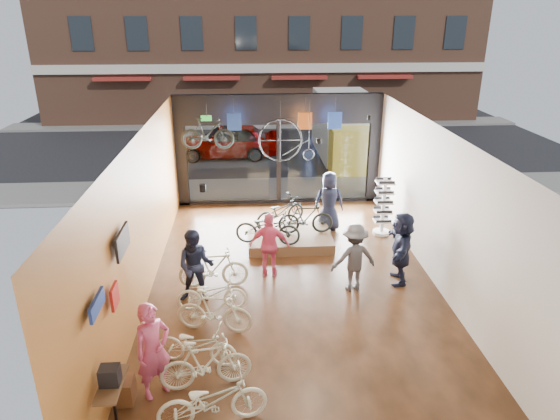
{
  "coord_description": "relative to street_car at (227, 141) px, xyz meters",
  "views": [
    {
      "loc": [
        -1.06,
        -10.62,
        6.31
      ],
      "look_at": [
        -0.26,
        1.4,
        1.51
      ],
      "focal_mm": 32.0,
      "sensor_mm": 36.0,
      "label": 1
    }
  ],
  "objects": [
    {
      "name": "penny_farthing",
      "position": [
        2.25,
        -7.28,
        1.7
      ],
      "size": [
        1.72,
        0.06,
        1.38
      ],
      "primitive_type": null,
      "color": "black",
      "rests_on": "ceiling"
    },
    {
      "name": "street_car",
      "position": [
        0.0,
        0.0,
        0.0
      ],
      "size": [
        4.68,
        1.88,
        1.59
      ],
      "primitive_type": "imported",
      "rotation": [
        0.0,
        0.0,
        -1.57
      ],
      "color": "gray",
      "rests_on": "street_road"
    },
    {
      "name": "floor_bike_4",
      "position": [
        0.05,
        -12.81,
        -0.39
      ],
      "size": [
        1.56,
        0.56,
        0.82
      ],
      "primitive_type": "imported",
      "rotation": [
        0.0,
        0.0,
        1.58
      ],
      "color": "beige",
      "rests_on": "ground_plane"
    },
    {
      "name": "customer_4",
      "position": [
        3.37,
        -8.52,
        0.13
      ],
      "size": [
        0.96,
        0.69,
        1.85
      ],
      "primitive_type": "imported",
      "rotation": [
        0.0,
        0.0,
        3.03
      ],
      "color": "#161C33",
      "rests_on": "ground_plane"
    },
    {
      "name": "floor_bike_1",
      "position": [
        0.09,
        -15.33,
        -0.3
      ],
      "size": [
        1.7,
        0.71,
        0.99
      ],
      "primitive_type": "imported",
      "rotation": [
        0.0,
        0.0,
        1.72
      ],
      "color": "beige",
      "rests_on": "ground_plane"
    },
    {
      "name": "display_bike_left",
      "position": [
        1.43,
        -10.07,
        -0.02
      ],
      "size": [
        1.89,
        0.97,
        0.94
      ],
      "primitive_type": "imported",
      "rotation": [
        0.0,
        0.0,
        1.37
      ],
      "color": "black",
      "rests_on": "display_platform"
    },
    {
      "name": "customer_0",
      "position": [
        -0.77,
        -15.44,
        0.11
      ],
      "size": [
        0.78,
        0.75,
        1.81
      ],
      "primitive_type": "imported",
      "rotation": [
        0.0,
        0.0,
        0.69
      ],
      "color": "#CC4C72",
      "rests_on": "ground_plane"
    },
    {
      "name": "hung_bike",
      "position": [
        -0.26,
        -7.8,
        2.13
      ],
      "size": [
        1.58,
        0.45,
        0.95
      ],
      "primitive_type": "imported",
      "rotation": [
        0.0,
        0.0,
        1.57
      ],
      "color": "black",
      "rests_on": "ceiling"
    },
    {
      "name": "wall_right",
      "position": [
        5.51,
        -12.0,
        1.1
      ],
      "size": [
        0.04,
        12.0,
        3.8
      ],
      "primitive_type": "cube",
      "color": "beige",
      "rests_on": "ground"
    },
    {
      "name": "jersey_mid",
      "position": [
        2.79,
        -6.8,
        2.25
      ],
      "size": [
        0.45,
        0.03,
        0.55
      ],
      "primitive_type": "cube",
      "color": "#CC5919",
      "rests_on": "ceiling"
    },
    {
      "name": "storefront",
      "position": [
        1.99,
        -6.0,
        1.1
      ],
      "size": [
        7.0,
        0.26,
        3.8
      ],
      "primitive_type": null,
      "color": "black",
      "rests_on": "ground"
    },
    {
      "name": "sidewalk_near",
      "position": [
        1.99,
        -4.8,
        -0.74
      ],
      "size": [
        30.0,
        2.4,
        0.12
      ],
      "primitive_type": "cube",
      "color": "slate",
      "rests_on": "ground"
    },
    {
      "name": "display_bike_mid",
      "position": [
        2.55,
        -9.43,
        -0.02
      ],
      "size": [
        1.61,
        0.5,
        0.96
      ],
      "primitive_type": "imported",
      "rotation": [
        0.0,
        0.0,
        1.6
      ],
      "color": "black",
      "rests_on": "display_platform"
    },
    {
      "name": "floor_bike_2",
      "position": [
        -0.13,
        -14.67,
        -0.38
      ],
      "size": [
        1.67,
        0.91,
        0.83
      ],
      "primitive_type": "imported",
      "rotation": [
        0.0,
        0.0,
        1.33
      ],
      "color": "beige",
      "rests_on": "ground_plane"
    },
    {
      "name": "jersey_left",
      "position": [
        0.52,
        -6.8,
        2.25
      ],
      "size": [
        0.45,
        0.03,
        0.55
      ],
      "primitive_type": "cube",
      "color": "#1E3F99",
      "rests_on": "ceiling"
    },
    {
      "name": "display_bike_right",
      "position": [
        1.85,
        -8.84,
        -0.04
      ],
      "size": [
        1.78,
        1.43,
        0.9
      ],
      "primitive_type": "imported",
      "rotation": [
        0.0,
        0.0,
        2.14
      ],
      "color": "black",
      "rests_on": "display_platform"
    },
    {
      "name": "customer_3",
      "position": [
        3.4,
        -12.14,
        0.06
      ],
      "size": [
        1.21,
        0.83,
        1.72
      ],
      "primitive_type": "imported",
      "rotation": [
        0.0,
        0.0,
        3.32
      ],
      "color": "#3F3F44",
      "rests_on": "ground_plane"
    },
    {
      "name": "customer_2",
      "position": [
        1.42,
        -11.32,
        0.06
      ],
      "size": [
        1.05,
        0.56,
        1.71
      ],
      "primitive_type": "imported",
      "rotation": [
        0.0,
        0.0,
        2.99
      ],
      "color": "#CC4C72",
      "rests_on": "ground_plane"
    },
    {
      "name": "customer_1",
      "position": [
        -0.32,
        -12.39,
        0.09
      ],
      "size": [
        0.9,
        0.71,
        1.78
      ],
      "primitive_type": "imported",
      "rotation": [
        0.0,
        0.0,
        -0.05
      ],
      "color": "#161C33",
      "rests_on": "ground_plane"
    },
    {
      "name": "ceiling",
      "position": [
        1.99,
        -12.0,
        3.02
      ],
      "size": [
        7.0,
        12.0,
        0.04
      ],
      "primitive_type": "cube",
      "color": "black",
      "rests_on": "ground"
    },
    {
      "name": "floor_bike_0",
      "position": [
        0.26,
        -16.22,
        -0.32
      ],
      "size": [
        1.88,
        0.93,
        0.95
      ],
      "primitive_type": "imported",
      "rotation": [
        0.0,
        0.0,
        1.75
      ],
      "color": "beige",
      "rests_on": "ground_plane"
    },
    {
      "name": "sunglasses_rack",
      "position": [
        4.94,
        -8.96,
        0.08
      ],
      "size": [
        0.57,
        0.49,
        1.76
      ],
      "primitive_type": null,
      "rotation": [
        0.0,
        0.0,
        0.14
      ],
      "color": "white",
      "rests_on": "ground_plane"
    },
    {
      "name": "exit_sign",
      "position": [
        -0.41,
        -6.12,
        2.25
      ],
      "size": [
        0.35,
        0.06,
        0.18
      ],
      "primitive_type": "cube",
      "color": "#198C26",
      "rests_on": "storefront"
    },
    {
      "name": "floor_bike_5",
      "position": [
        0.03,
        -11.8,
        -0.29
      ],
      "size": [
        1.72,
        0.54,
        1.02
      ],
      "primitive_type": "imported",
      "rotation": [
        0.0,
        0.0,
        1.61
      ],
      "color": "beige",
      "rests_on": "ground_plane"
    },
    {
      "name": "ground_plane",
      "position": [
        1.99,
        -12.0,
        -0.82
      ],
      "size": [
        7.0,
        12.0,
        0.04
      ],
      "primitive_type": "cube",
      "color": "black",
      "rests_on": "ground"
    },
    {
      "name": "display_platform",
      "position": [
        2.09,
        -9.43,
        -0.65
      ],
      "size": [
        2.4,
        1.8,
        0.3
      ],
      "primitive_type": "cube",
      "color": "#492F1D",
      "rests_on": "ground_plane"
    },
    {
      "name": "street_road",
      "position": [
        1.99,
        3.0,
        -0.81
      ],
      "size": [
        30.0,
        18.0,
        0.02
      ],
      "primitive_type": "cube",
      "color": "black",
      "rests_on": "ground"
    },
    {
      "name": "box_truck",
      "position": [
        5.44,
        -1.0,
        0.61
      ],
      "size": [
        2.39,
        7.16,
        2.82
      ],
      "primitive_type": null,
      "color": "silver",
      "rests_on": "street_road"
    },
    {
      "name": "wall_merch",
      "position": [
        -1.39,
        -15.5,
        0.5
      ],
      "size": [
        0.4,
        2.4,
        2.6
      ],
      "primitive_type": null,
      "color": "navy",
      "rests_on": "wall_left"
    },
    {
      "name": "floor_bike_3",
      "position": [
        0.15,
        -13.65,
        -0.31
      ],
      "size": [
        1.68,
        0.8,
        0.97
      ],
      "primitive_type": "imported",
      "rotation": [
        0.0,
        0.0,
        1.35
      ],
      "color": "beige",
      "rests_on": "ground_plane"
    },
    {
      "name": "customer_5",
      "position": [
        4.63,
        -11.82,
        0.13
      ],
      "size": [
        0.88,
        1.79,
        1.84
      ],
      "primitive_type": "imported",
      "rotation": [
        0.0,
        0.0,
        4.51
      ],
      "color": "#161C33",
      "rests_on": "ground_plane"
    },
    {
      "name": "wall_left",
      "position": [
        -1.53,
        -12.0,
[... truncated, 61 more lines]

